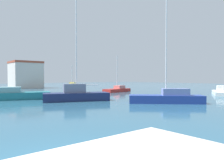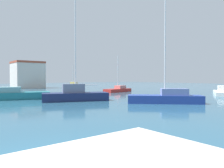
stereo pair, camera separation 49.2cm
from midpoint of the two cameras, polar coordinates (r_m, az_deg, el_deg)
water at (r=31.40m, az=-4.50°, el=-3.19°), size 160.00×160.00×0.00m
sailboat_red_inner_mooring at (r=40.61m, az=1.98°, el=-1.46°), size 6.24×2.99×6.74m
sailboat_blue_near_pier at (r=23.30m, az=14.72°, el=-3.40°), size 6.84×6.65×12.95m
motorboat_white_behind_lamppost at (r=38.00m, az=27.68°, el=-1.87°), size 7.91×6.00×1.42m
sailboat_yellow_mid_harbor at (r=44.24m, az=-9.92°, el=-0.95°), size 4.07×3.71×5.15m
sailboat_navy_far_right at (r=25.26m, az=-9.16°, el=-2.81°), size 7.74×4.85×12.15m
motorboat_teal_distant_north at (r=28.97m, az=-23.99°, el=-2.61°), size 8.44×4.81×1.53m
waterfront_apartments at (r=59.76m, az=-21.18°, el=2.29°), size 7.04×7.26×6.82m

